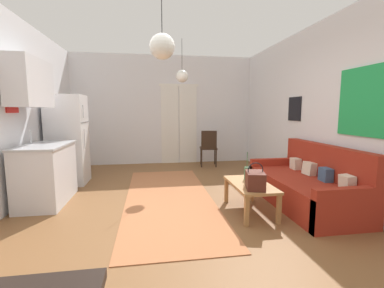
{
  "coord_description": "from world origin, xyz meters",
  "views": [
    {
      "loc": [
        -0.39,
        -3.37,
        1.4
      ],
      "look_at": [
        0.36,
        1.3,
        0.8
      ],
      "focal_mm": 24.75,
      "sensor_mm": 36.0,
      "label": 1
    }
  ],
  "objects_px": {
    "accent_chair": "(209,146)",
    "bamboo_vase": "(247,173)",
    "couch": "(308,187)",
    "pendant_lamp_near": "(162,46)",
    "pendant_lamp_far": "(182,76)",
    "coffee_table": "(250,187)",
    "handbag": "(255,180)",
    "refrigerator": "(68,140)"
  },
  "relations": [
    {
      "from": "refrigerator",
      "to": "pendant_lamp_near",
      "type": "bearing_deg",
      "value": -57.5
    },
    {
      "from": "pendant_lamp_near",
      "to": "pendant_lamp_far",
      "type": "bearing_deg",
      "value": 79.01
    },
    {
      "from": "bamboo_vase",
      "to": "pendant_lamp_near",
      "type": "height_order",
      "value": "pendant_lamp_near"
    },
    {
      "from": "accent_chair",
      "to": "pendant_lamp_near",
      "type": "distance_m",
      "value": 4.21
    },
    {
      "from": "bamboo_vase",
      "to": "pendant_lamp_near",
      "type": "distance_m",
      "value": 2.14
    },
    {
      "from": "couch",
      "to": "pendant_lamp_near",
      "type": "height_order",
      "value": "pendant_lamp_near"
    },
    {
      "from": "coffee_table",
      "to": "refrigerator",
      "type": "height_order",
      "value": "refrigerator"
    },
    {
      "from": "coffee_table",
      "to": "handbag",
      "type": "height_order",
      "value": "handbag"
    },
    {
      "from": "coffee_table",
      "to": "refrigerator",
      "type": "xyz_separation_m",
      "value": [
        -2.88,
        1.94,
        0.49
      ]
    },
    {
      "from": "bamboo_vase",
      "to": "accent_chair",
      "type": "xyz_separation_m",
      "value": [
        0.07,
        2.83,
        0.01
      ]
    },
    {
      "from": "couch",
      "to": "bamboo_vase",
      "type": "distance_m",
      "value": 0.97
    },
    {
      "from": "handbag",
      "to": "pendant_lamp_far",
      "type": "distance_m",
      "value": 2.83
    },
    {
      "from": "handbag",
      "to": "pendant_lamp_far",
      "type": "relative_size",
      "value": 0.43
    },
    {
      "from": "couch",
      "to": "accent_chair",
      "type": "bearing_deg",
      "value": 106.64
    },
    {
      "from": "coffee_table",
      "to": "bamboo_vase",
      "type": "distance_m",
      "value": 0.25
    },
    {
      "from": "coffee_table",
      "to": "pendant_lamp_far",
      "type": "relative_size",
      "value": 1.1
    },
    {
      "from": "pendant_lamp_far",
      "to": "pendant_lamp_near",
      "type": "bearing_deg",
      "value": -100.99
    },
    {
      "from": "refrigerator",
      "to": "pendant_lamp_near",
      "type": "xyz_separation_m",
      "value": [
        1.67,
        -2.62,
        1.17
      ]
    },
    {
      "from": "pendant_lamp_far",
      "to": "coffee_table",
      "type": "bearing_deg",
      "value": -71.24
    },
    {
      "from": "couch",
      "to": "pendant_lamp_far",
      "type": "relative_size",
      "value": 2.28
    },
    {
      "from": "pendant_lamp_near",
      "to": "pendant_lamp_far",
      "type": "height_order",
      "value": "same"
    },
    {
      "from": "refrigerator",
      "to": "accent_chair",
      "type": "distance_m",
      "value": 3.19
    },
    {
      "from": "refrigerator",
      "to": "pendant_lamp_far",
      "type": "xyz_separation_m",
      "value": [
        2.19,
        0.08,
        1.23
      ]
    },
    {
      "from": "refrigerator",
      "to": "pendant_lamp_near",
      "type": "height_order",
      "value": "pendant_lamp_near"
    },
    {
      "from": "couch",
      "to": "pendant_lamp_near",
      "type": "bearing_deg",
      "value": -159.2
    },
    {
      "from": "couch",
      "to": "handbag",
      "type": "xyz_separation_m",
      "value": [
        -1.0,
        -0.4,
        0.25
      ]
    },
    {
      "from": "pendant_lamp_near",
      "to": "refrigerator",
      "type": "bearing_deg",
      "value": 122.5
    },
    {
      "from": "bamboo_vase",
      "to": "pendant_lamp_far",
      "type": "relative_size",
      "value": 0.47
    },
    {
      "from": "couch",
      "to": "pendant_lamp_far",
      "type": "xyz_separation_m",
      "value": [
        -1.65,
        1.88,
        1.8
      ]
    },
    {
      "from": "couch",
      "to": "refrigerator",
      "type": "relative_size",
      "value": 1.15
    },
    {
      "from": "couch",
      "to": "refrigerator",
      "type": "bearing_deg",
      "value": 154.93
    },
    {
      "from": "coffee_table",
      "to": "pendant_lamp_near",
      "type": "height_order",
      "value": "pendant_lamp_near"
    },
    {
      "from": "bamboo_vase",
      "to": "pendant_lamp_near",
      "type": "relative_size",
      "value": 0.44
    },
    {
      "from": "handbag",
      "to": "refrigerator",
      "type": "height_order",
      "value": "refrigerator"
    },
    {
      "from": "accent_chair",
      "to": "bamboo_vase",
      "type": "bearing_deg",
      "value": 96.74
    },
    {
      "from": "couch",
      "to": "coffee_table",
      "type": "xyz_separation_m",
      "value": [
        -0.96,
        -0.15,
        0.08
      ]
    },
    {
      "from": "couch",
      "to": "bamboo_vase",
      "type": "bearing_deg",
      "value": 176.77
    },
    {
      "from": "handbag",
      "to": "pendant_lamp_near",
      "type": "height_order",
      "value": "pendant_lamp_near"
    },
    {
      "from": "bamboo_vase",
      "to": "coffee_table",
      "type": "bearing_deg",
      "value": -96.69
    },
    {
      "from": "handbag",
      "to": "refrigerator",
      "type": "relative_size",
      "value": 0.22
    },
    {
      "from": "pendant_lamp_far",
      "to": "accent_chair",
      "type": "bearing_deg",
      "value": 52.18
    },
    {
      "from": "couch",
      "to": "pendant_lamp_far",
      "type": "height_order",
      "value": "pendant_lamp_far"
    }
  ]
}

